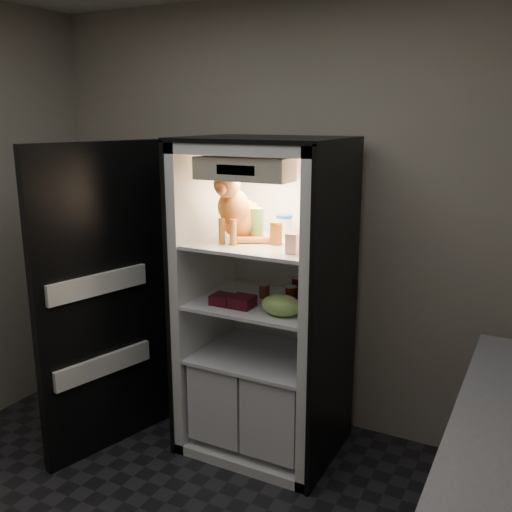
% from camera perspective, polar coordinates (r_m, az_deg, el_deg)
% --- Properties ---
extents(room_shell, '(3.60, 3.60, 3.60)m').
position_cam_1_polar(room_shell, '(2.10, -15.99, 3.28)').
color(room_shell, white).
rests_on(room_shell, floor).
extents(refrigerator, '(0.90, 0.72, 1.88)m').
position_cam_1_polar(refrigerator, '(3.43, 1.07, -6.57)').
color(refrigerator, white).
rests_on(refrigerator, floor).
extents(fridge_door, '(0.28, 0.86, 1.85)m').
position_cam_1_polar(fridge_door, '(3.48, -15.04, -4.60)').
color(fridge_door, black).
rests_on(fridge_door, floor).
extents(tabby_cat, '(0.37, 0.42, 0.45)m').
position_cam_1_polar(tabby_cat, '(3.25, -1.79, 4.46)').
color(tabby_cat, '#CE631A').
rests_on(tabby_cat, refrigerator).
extents(parmesan_shaker, '(0.07, 0.07, 0.19)m').
position_cam_1_polar(parmesan_shaker, '(3.23, 0.12, 3.13)').
color(parmesan_shaker, '#248539').
rests_on(parmesan_shaker, refrigerator).
extents(mayo_tub, '(0.10, 0.10, 0.13)m').
position_cam_1_polar(mayo_tub, '(3.35, 2.83, 3.01)').
color(mayo_tub, white).
rests_on(mayo_tub, refrigerator).
extents(salsa_jar, '(0.07, 0.07, 0.13)m').
position_cam_1_polar(salsa_jar, '(3.16, 2.02, 2.29)').
color(salsa_jar, maroon).
rests_on(salsa_jar, refrigerator).
extents(pepper_jar, '(0.12, 0.12, 0.20)m').
position_cam_1_polar(pepper_jar, '(3.14, 5.82, 2.84)').
color(pepper_jar, maroon).
rests_on(pepper_jar, refrigerator).
extents(cream_carton, '(0.06, 0.06, 0.11)m').
position_cam_1_polar(cream_carton, '(2.96, 3.70, 1.26)').
color(cream_carton, white).
rests_on(cream_carton, refrigerator).
extents(soda_can_a, '(0.07, 0.07, 0.13)m').
position_cam_1_polar(soda_can_a, '(3.36, 4.17, -3.18)').
color(soda_can_a, black).
rests_on(soda_can_a, refrigerator).
extents(soda_can_b, '(0.06, 0.06, 0.11)m').
position_cam_1_polar(soda_can_b, '(3.24, 5.61, -3.98)').
color(soda_can_b, black).
rests_on(soda_can_b, refrigerator).
extents(soda_can_c, '(0.07, 0.07, 0.12)m').
position_cam_1_polar(soda_can_c, '(3.21, 3.53, -4.08)').
color(soda_can_c, black).
rests_on(soda_can_c, refrigerator).
extents(condiment_jar, '(0.06, 0.06, 0.09)m').
position_cam_1_polar(condiment_jar, '(3.37, 0.83, -3.47)').
color(condiment_jar, brown).
rests_on(condiment_jar, refrigerator).
extents(grape_bag, '(0.23, 0.17, 0.11)m').
position_cam_1_polar(grape_bag, '(3.07, 2.58, -4.94)').
color(grape_bag, '#91B956').
rests_on(grape_bag, refrigerator).
extents(berry_box_left, '(0.11, 0.11, 0.06)m').
position_cam_1_polar(berry_box_left, '(3.26, -3.40, -4.35)').
color(berry_box_left, '#540E1A').
rests_on(berry_box_left, refrigerator).
extents(berry_box_right, '(0.13, 0.13, 0.06)m').
position_cam_1_polar(berry_box_right, '(3.21, -1.39, -4.59)').
color(berry_box_right, '#540E1A').
rests_on(berry_box_right, refrigerator).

